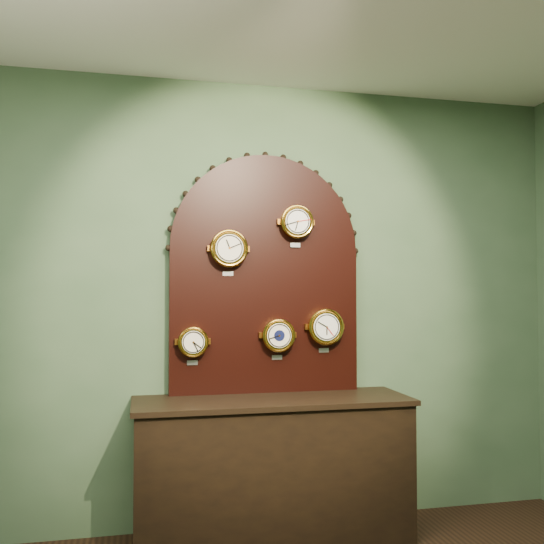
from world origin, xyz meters
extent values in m
plane|color=#456142|center=(0.00, 2.50, 1.40)|extent=(4.00, 0.00, 4.00)
cube|color=black|center=(0.00, 2.23, 0.40)|extent=(1.60, 0.50, 0.80)
cube|color=black|center=(0.00, 2.45, 1.28)|extent=(1.20, 0.06, 0.90)
cylinder|color=black|center=(0.00, 2.45, 1.73)|extent=(1.20, 0.06, 1.20)
cylinder|color=gold|center=(-0.24, 2.39, 1.73)|extent=(0.22, 0.08, 0.22)
torus|color=gold|center=(-0.24, 2.36, 1.73)|extent=(0.23, 0.02, 0.23)
cylinder|color=#F2E8CD|center=(-0.24, 2.35, 1.73)|extent=(0.17, 0.01, 0.17)
cube|color=silver|center=(-0.24, 2.42, 1.57)|extent=(0.07, 0.01, 0.03)
cylinder|color=gold|center=(0.19, 2.39, 1.90)|extent=(0.20, 0.08, 0.20)
torus|color=gold|center=(0.19, 2.36, 1.90)|extent=(0.21, 0.02, 0.21)
cylinder|color=white|center=(0.19, 2.35, 1.90)|extent=(0.16, 0.01, 0.16)
cube|color=silver|center=(0.19, 2.42, 1.76)|extent=(0.07, 0.01, 0.03)
cylinder|color=gold|center=(-0.46, 2.39, 1.16)|extent=(0.17, 0.08, 0.17)
torus|color=gold|center=(-0.46, 2.36, 1.16)|extent=(0.18, 0.02, 0.18)
cylinder|color=#F2E8CD|center=(-0.46, 2.35, 1.16)|extent=(0.14, 0.01, 0.14)
cube|color=silver|center=(-0.46, 2.42, 1.03)|extent=(0.06, 0.01, 0.03)
cylinder|color=gold|center=(0.07, 2.39, 1.19)|extent=(0.19, 0.08, 0.19)
torus|color=gold|center=(0.07, 2.36, 1.19)|extent=(0.21, 0.02, 0.21)
cylinder|color=#F2E8CD|center=(0.07, 2.35, 1.19)|extent=(0.15, 0.01, 0.15)
cube|color=silver|center=(0.07, 2.42, 1.05)|extent=(0.07, 0.01, 0.03)
cylinder|color=#0C1137|center=(0.07, 2.35, 1.19)|extent=(0.07, 0.00, 0.07)
cylinder|color=gold|center=(0.38, 2.39, 1.24)|extent=(0.21, 0.08, 0.21)
torus|color=gold|center=(0.38, 2.36, 1.24)|extent=(0.23, 0.02, 0.23)
cylinder|color=white|center=(0.38, 2.35, 1.24)|extent=(0.17, 0.01, 0.17)
cube|color=silver|center=(0.38, 2.42, 1.09)|extent=(0.06, 0.01, 0.03)
camera|label=1|loc=(-0.77, -1.23, 1.46)|focal=39.19mm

